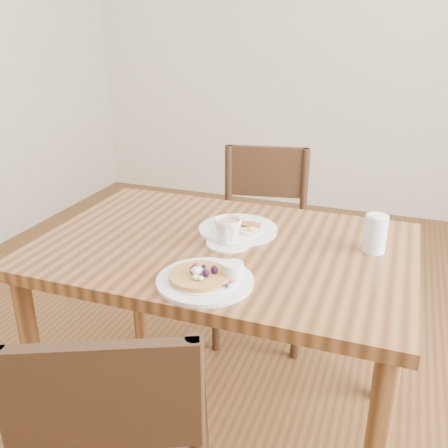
{
  "coord_description": "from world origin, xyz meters",
  "views": [
    {
      "loc": [
        0.5,
        -1.38,
        1.43
      ],
      "look_at": [
        0.0,
        0.0,
        0.82
      ],
      "focal_mm": 40.0,
      "sensor_mm": 36.0,
      "label": 1
    }
  ],
  "objects_px": {
    "chair_far": "(262,235)",
    "teacup_saucer": "(228,233)",
    "pancake_plate": "(206,278)",
    "dining_table": "(224,271)",
    "water_glass": "(375,234)",
    "chair_near": "(120,447)",
    "breakfast_plate": "(237,228)"
  },
  "relations": [
    {
      "from": "chair_far",
      "to": "teacup_saucer",
      "type": "distance_m",
      "value": 0.75
    },
    {
      "from": "pancake_plate",
      "to": "dining_table",
      "type": "bearing_deg",
      "value": 99.31
    },
    {
      "from": "dining_table",
      "to": "chair_far",
      "type": "bearing_deg",
      "value": 94.92
    },
    {
      "from": "pancake_plate",
      "to": "water_glass",
      "type": "relative_size",
      "value": 2.25
    },
    {
      "from": "chair_near",
      "to": "pancake_plate",
      "type": "distance_m",
      "value": 0.47
    },
    {
      "from": "pancake_plate",
      "to": "teacup_saucer",
      "type": "distance_m",
      "value": 0.26
    },
    {
      "from": "pancake_plate",
      "to": "breakfast_plate",
      "type": "xyz_separation_m",
      "value": [
        -0.04,
        0.37,
        -0.0
      ]
    },
    {
      "from": "breakfast_plate",
      "to": "chair_near",
      "type": "bearing_deg",
      "value": -92.46
    },
    {
      "from": "chair_far",
      "to": "pancake_plate",
      "type": "bearing_deg",
      "value": 85.57
    },
    {
      "from": "breakfast_plate",
      "to": "water_glass",
      "type": "relative_size",
      "value": 2.25
    },
    {
      "from": "dining_table",
      "to": "water_glass",
      "type": "relative_size",
      "value": 10.01
    },
    {
      "from": "dining_table",
      "to": "teacup_saucer",
      "type": "bearing_deg",
      "value": -7.62
    },
    {
      "from": "chair_far",
      "to": "water_glass",
      "type": "relative_size",
      "value": 7.34
    },
    {
      "from": "teacup_saucer",
      "to": "water_glass",
      "type": "distance_m",
      "value": 0.46
    },
    {
      "from": "chair_near",
      "to": "chair_far",
      "type": "height_order",
      "value": "same"
    },
    {
      "from": "chair_near",
      "to": "dining_table",
      "type": "bearing_deg",
      "value": 62.99
    },
    {
      "from": "pancake_plate",
      "to": "chair_far",
      "type": "bearing_deg",
      "value": 96.13
    },
    {
      "from": "pancake_plate",
      "to": "water_glass",
      "type": "height_order",
      "value": "water_glass"
    },
    {
      "from": "pancake_plate",
      "to": "breakfast_plate",
      "type": "height_order",
      "value": "pancake_plate"
    },
    {
      "from": "breakfast_plate",
      "to": "teacup_saucer",
      "type": "height_order",
      "value": "teacup_saucer"
    },
    {
      "from": "breakfast_plate",
      "to": "teacup_saucer",
      "type": "relative_size",
      "value": 1.93
    },
    {
      "from": "pancake_plate",
      "to": "teacup_saucer",
      "type": "relative_size",
      "value": 1.93
    },
    {
      "from": "chair_near",
      "to": "water_glass",
      "type": "xyz_separation_m",
      "value": [
        0.49,
        0.74,
        0.32
      ]
    },
    {
      "from": "chair_far",
      "to": "teacup_saucer",
      "type": "height_order",
      "value": "chair_far"
    },
    {
      "from": "dining_table",
      "to": "water_glass",
      "type": "bearing_deg",
      "value": 13.38
    },
    {
      "from": "breakfast_plate",
      "to": "teacup_saucer",
      "type": "bearing_deg",
      "value": -85.23
    },
    {
      "from": "dining_table",
      "to": "chair_far",
      "type": "xyz_separation_m",
      "value": [
        -0.06,
        0.68,
        -0.16
      ]
    },
    {
      "from": "water_glass",
      "to": "chair_near",
      "type": "bearing_deg",
      "value": -123.24
    },
    {
      "from": "chair_near",
      "to": "chair_far",
      "type": "distance_m",
      "value": 1.32
    },
    {
      "from": "dining_table",
      "to": "chair_far",
      "type": "distance_m",
      "value": 0.7
    },
    {
      "from": "dining_table",
      "to": "chair_near",
      "type": "bearing_deg",
      "value": -92.53
    },
    {
      "from": "dining_table",
      "to": "breakfast_plate",
      "type": "distance_m",
      "value": 0.16
    }
  ]
}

